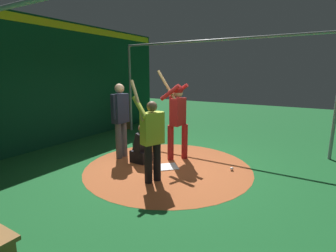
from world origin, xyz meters
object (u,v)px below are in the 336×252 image
(home_plate, at_px, (168,167))
(umpire, at_px, (120,117))
(batter, at_px, (177,115))
(bat_rack, at_px, (123,116))
(baseball_1, at_px, (232,169))
(baseball_0, at_px, (150,150))
(visitor, at_px, (152,136))
(catcher, at_px, (143,147))

(home_plate, height_order, umpire, umpire)
(batter, xyz_separation_m, bat_rack, (-3.49, 2.03, -0.62))
(batter, height_order, baseball_1, batter)
(baseball_0, bearing_deg, home_plate, -35.52)
(batter, distance_m, visitor, 1.43)
(catcher, height_order, baseball_1, catcher)
(umpire, distance_m, baseball_0, 1.28)
(baseball_0, bearing_deg, umpire, -115.42)
(home_plate, distance_m, batter, 1.25)
(catcher, bearing_deg, baseball_0, 113.52)
(umpire, height_order, bat_rack, umpire)
(baseball_0, xyz_separation_m, baseball_1, (2.31, -0.18, 0.00))
(batter, relative_size, bat_rack, 2.04)
(visitor, height_order, baseball_1, visitor)
(visitor, relative_size, bat_rack, 1.87)
(bat_rack, distance_m, baseball_0, 3.24)
(bat_rack, bearing_deg, baseball_0, -36.39)
(batter, height_order, umpire, batter)
(home_plate, relative_size, baseball_0, 5.68)
(batter, xyz_separation_m, baseball_1, (1.40, -0.06, -1.06))
(baseball_0, bearing_deg, baseball_1, -4.48)
(visitor, xyz_separation_m, baseball_0, (-1.14, 1.53, -0.87))
(home_plate, relative_size, catcher, 0.45)
(baseball_1, bearing_deg, umpire, -168.37)
(visitor, bearing_deg, umpire, 174.44)
(catcher, height_order, baseball_0, catcher)
(home_plate, xyz_separation_m, batter, (-0.10, 0.60, 1.10))
(home_plate, distance_m, baseball_0, 1.24)
(visitor, xyz_separation_m, baseball_1, (1.17, 1.35, -0.87))
(baseball_1, bearing_deg, bat_rack, 156.92)
(umpire, xyz_separation_m, baseball_1, (2.65, 0.55, -1.00))
(bat_rack, xyz_separation_m, baseball_1, (4.89, -2.08, -0.45))
(batter, bearing_deg, baseball_1, -2.27)
(home_plate, height_order, baseball_1, baseball_1)
(batter, height_order, bat_rack, batter)
(batter, height_order, visitor, batter)
(baseball_0, bearing_deg, bat_rack, 143.61)
(home_plate, height_order, bat_rack, bat_rack)
(visitor, distance_m, baseball_1, 1.98)
(umpire, xyz_separation_m, bat_rack, (-2.23, 2.63, -0.55))
(catcher, distance_m, baseball_1, 2.09)
(umpire, relative_size, baseball_1, 24.78)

